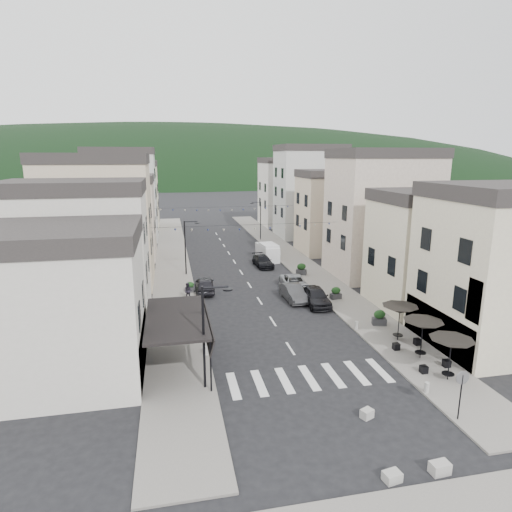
# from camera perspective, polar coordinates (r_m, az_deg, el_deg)

# --- Properties ---
(ground) EXTENTS (700.00, 700.00, 0.00)m
(ground) POSITION_cam_1_polar(r_m,az_deg,el_deg) (24.68, 8.64, -17.96)
(ground) COLOR black
(ground) RESTS_ON ground
(sidewalk_left) EXTENTS (4.00, 76.00, 0.12)m
(sidewalk_left) POSITION_cam_1_polar(r_m,az_deg,el_deg) (53.26, -11.07, -0.83)
(sidewalk_left) COLOR slate
(sidewalk_left) RESTS_ON ground
(sidewalk_right) EXTENTS (4.00, 76.00, 0.12)m
(sidewalk_right) POSITION_cam_1_polar(r_m,az_deg,el_deg) (55.37, 4.63, -0.09)
(sidewalk_right) COLOR slate
(sidewalk_right) RESTS_ON ground
(hill_backdrop) EXTENTS (640.00, 360.00, 70.00)m
(hill_backdrop) POSITION_cam_1_polar(r_m,az_deg,el_deg) (320.09, -10.35, 10.66)
(hill_backdrop) COLOR black
(hill_backdrop) RESTS_ON ground
(boutique_building) EXTENTS (12.00, 8.00, 8.00)m
(boutique_building) POSITION_cam_1_polar(r_m,az_deg,el_deg) (27.38, -27.76, -6.94)
(boutique_building) COLOR beige
(boutique_building) RESTS_ON ground
(bistro_building) EXTENTS (10.00, 8.00, 10.00)m
(bistro_building) POSITION_cam_1_polar(r_m,az_deg,el_deg) (33.36, 30.53, -2.05)
(bistro_building) COLOR beige
(bistro_building) RESTS_ON ground
(boutique_awning) EXTENTS (3.77, 7.50, 3.28)m
(boutique_awning) POSITION_cam_1_polar(r_m,az_deg,el_deg) (26.54, -10.03, -8.22)
(boutique_awning) COLOR black
(boutique_awning) RESTS_ON ground
(buildings_row_left) EXTENTS (10.20, 54.16, 14.00)m
(buildings_row_left) POSITION_cam_1_polar(r_m,az_deg,el_deg) (58.28, -18.34, 6.01)
(buildings_row_left) COLOR beige
(buildings_row_left) RESTS_ON ground
(buildings_row_right) EXTENTS (10.20, 54.16, 14.50)m
(buildings_row_right) POSITION_cam_1_polar(r_m,az_deg,el_deg) (60.87, 9.92, 6.94)
(buildings_row_right) COLOR beige
(buildings_row_right) RESTS_ON ground
(cafe_terrace) EXTENTS (2.50, 8.10, 2.53)m
(cafe_terrace) POSITION_cam_1_polar(r_m,az_deg,el_deg) (29.16, 21.38, -8.57)
(cafe_terrace) COLOR black
(cafe_terrace) RESTS_ON ground
(streetlamp_left_near) EXTENTS (1.70, 0.56, 6.00)m
(streetlamp_left_near) POSITION_cam_1_polar(r_m,az_deg,el_deg) (23.60, -6.35, -9.34)
(streetlamp_left_near) COLOR black
(streetlamp_left_near) RESTS_ON ground
(streetlamp_left_far) EXTENTS (1.70, 0.56, 6.00)m
(streetlamp_left_far) POSITION_cam_1_polar(r_m,az_deg,el_deg) (46.66, -9.11, 1.86)
(streetlamp_left_far) COLOR black
(streetlamp_left_far) RESTS_ON ground
(streetlamp_right_far) EXTENTS (1.70, 0.56, 6.00)m
(streetlamp_right_far) POSITION_cam_1_polar(r_m,az_deg,el_deg) (65.77, 0.37, 5.28)
(streetlamp_right_far) COLOR black
(streetlamp_right_far) RESTS_ON ground
(traffic_sign) EXTENTS (0.70, 0.07, 2.70)m
(traffic_sign) POSITION_cam_1_polar(r_m,az_deg,el_deg) (23.67, 25.73, -15.31)
(traffic_sign) COLOR black
(traffic_sign) RESTS_ON ground
(bollards) EXTENTS (11.66, 10.26, 0.60)m
(bollards) POSITION_cam_1_polar(r_m,az_deg,el_deg) (29.09, 4.89, -11.86)
(bollards) COLOR gray
(bollards) RESTS_ON ground
(bunting_near) EXTENTS (19.00, 0.28, 0.62)m
(bunting_near) POSITION_cam_1_polar(r_m,az_deg,el_deg) (43.02, -1.17, 3.72)
(bunting_near) COLOR black
(bunting_near) RESTS_ON ground
(bunting_far) EXTENTS (19.00, 0.28, 0.62)m
(bunting_far) POSITION_cam_1_polar(r_m,az_deg,el_deg) (58.67, -4.01, 6.22)
(bunting_far) COLOR black
(bunting_far) RESTS_ON ground
(parked_car_a) EXTENTS (2.09, 4.75, 1.59)m
(parked_car_a) POSITION_cam_1_polar(r_m,az_deg,el_deg) (37.81, 7.99, -5.33)
(parked_car_a) COLOR black
(parked_car_a) RESTS_ON ground
(parked_car_b) EXTENTS (1.72, 4.41, 1.43)m
(parked_car_b) POSITION_cam_1_polar(r_m,az_deg,el_deg) (38.77, 5.00, -4.90)
(parked_car_b) COLOR #2E2E30
(parked_car_b) RESTS_ON ground
(parked_car_c) EXTENTS (2.56, 5.03, 1.36)m
(parked_car_c) POSITION_cam_1_polar(r_m,az_deg,el_deg) (41.89, 5.13, -3.57)
(parked_car_c) COLOR gray
(parked_car_c) RESTS_ON ground
(parked_car_d) EXTENTS (2.06, 4.58, 1.30)m
(parked_car_d) POSITION_cam_1_polar(r_m,az_deg,el_deg) (50.34, 0.93, -0.70)
(parked_car_d) COLOR black
(parked_car_d) RESTS_ON ground
(parked_car_e) EXTENTS (1.92, 4.42, 1.48)m
(parked_car_e) POSITION_cam_1_polar(r_m,az_deg,el_deg) (41.21, -6.84, -3.81)
(parked_car_e) COLOR black
(parked_car_e) RESTS_ON ground
(delivery_van) EXTENTS (2.21, 4.69, 2.18)m
(delivery_van) POSITION_cam_1_polar(r_m,az_deg,el_deg) (53.42, 1.54, 0.57)
(delivery_van) COLOR silver
(delivery_van) RESTS_ON ground
(pedestrian_a) EXTENTS (0.71, 0.65, 1.64)m
(pedestrian_a) POSITION_cam_1_polar(r_m,az_deg,el_deg) (32.74, -7.64, -8.01)
(pedestrian_a) COLOR black
(pedestrian_a) RESTS_ON sidewalk_left
(pedestrian_b) EXTENTS (0.93, 0.86, 1.53)m
(pedestrian_b) POSITION_cam_1_polar(r_m,az_deg,el_deg) (39.00, -9.05, -4.65)
(pedestrian_b) COLOR black
(pedestrian_b) RESTS_ON sidewalk_left
(concrete_block_a) EXTENTS (0.84, 0.56, 0.50)m
(concrete_block_a) POSITION_cam_1_polar(r_m,az_deg,el_deg) (20.94, 23.31, -24.53)
(concrete_block_a) COLOR #9A9691
(concrete_block_a) RESTS_ON ground
(concrete_block_b) EXTENTS (0.73, 0.65, 0.45)m
(concrete_block_b) POSITION_cam_1_polar(r_m,az_deg,el_deg) (23.30, 14.57, -19.67)
(concrete_block_b) COLOR #9E9B96
(concrete_block_b) RESTS_ON ground
(concrete_block_c) EXTENTS (0.77, 0.61, 0.40)m
(concrete_block_c) POSITION_cam_1_polar(r_m,az_deg,el_deg) (20.00, 17.70, -26.23)
(concrete_block_c) COLOR #989790
(concrete_block_c) RESTS_ON ground
(planter_la) EXTENTS (1.09, 0.72, 1.13)m
(planter_la) POSITION_cam_1_polar(r_m,az_deg,el_deg) (34.00, -8.12, -7.70)
(planter_la) COLOR #2D2D2F
(planter_la) RESTS_ON sidewalk_left
(planter_lb) EXTENTS (0.98, 0.72, 0.99)m
(planter_lb) POSITION_cam_1_polar(r_m,az_deg,el_deg) (41.13, -8.78, -4.11)
(planter_lb) COLOR #2E2D30
(planter_lb) RESTS_ON sidewalk_left
(planter_ra) EXTENTS (1.17, 0.84, 1.18)m
(planter_ra) POSITION_cam_1_polar(r_m,az_deg,el_deg) (34.27, 16.13, -7.90)
(planter_ra) COLOR #2F2F32
(planter_ra) RESTS_ON sidewalk_right
(planter_rb) EXTENTS (1.05, 0.68, 1.09)m
(planter_rb) POSITION_cam_1_polar(r_m,az_deg,el_deg) (39.41, 10.59, -4.88)
(planter_rb) COLOR #2B2A2D
(planter_rb) RESTS_ON sidewalk_right
(planter_rc) EXTENTS (1.27, 1.02, 1.25)m
(planter_rc) POSITION_cam_1_polar(r_m,az_deg,el_deg) (46.79, 6.07, -1.75)
(planter_rc) COLOR #2F2F32
(planter_rc) RESTS_ON sidewalk_right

